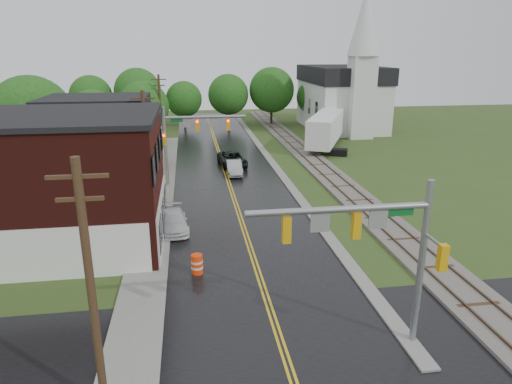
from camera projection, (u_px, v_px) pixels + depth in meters
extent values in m
cube|color=black|center=(226.00, 175.00, 45.19)|extent=(10.00, 90.00, 0.02)
cube|color=black|center=(284.00, 353.00, 18.78)|extent=(60.00, 9.00, 0.02)
cube|color=gray|center=(271.00, 161.00, 50.66)|extent=(0.80, 70.00, 0.12)
cube|color=gray|center=(160.00, 193.00, 39.60)|extent=(2.40, 50.00, 0.12)
cube|color=#41120D|center=(43.00, 184.00, 28.08)|extent=(14.00, 10.00, 8.00)
cube|color=silver|center=(162.00, 216.00, 29.82)|extent=(0.10, 9.50, 3.00)
cube|color=black|center=(34.00, 117.00, 26.83)|extent=(14.30, 10.30, 0.30)
cube|color=tan|center=(101.00, 156.00, 38.90)|extent=(8.00, 7.00, 6.40)
cube|color=#3F0F0C|center=(127.00, 146.00, 47.83)|extent=(7.00, 6.00, 4.40)
cube|color=silver|center=(341.00, 106.00, 70.51)|extent=(10.00, 16.00, 7.00)
cube|color=black|center=(343.00, 74.00, 69.10)|extent=(10.40, 16.40, 2.40)
cube|color=silver|center=(360.00, 98.00, 62.37)|extent=(3.20, 3.20, 11.00)
cone|color=silver|center=(366.00, 20.00, 59.35)|extent=(4.40, 4.40, 9.00)
cube|color=#59544C|center=(311.00, 159.00, 51.28)|extent=(3.20, 80.00, 0.20)
cube|color=#4C3828|center=(305.00, 158.00, 51.13)|extent=(0.10, 80.00, 0.12)
cube|color=#4C3828|center=(317.00, 157.00, 51.33)|extent=(0.10, 80.00, 0.12)
cylinder|color=gray|center=(421.00, 265.00, 18.48)|extent=(0.28, 0.28, 7.20)
cylinder|color=gray|center=(339.00, 209.00, 17.19)|extent=(7.20, 0.26, 0.26)
cube|color=orange|center=(356.00, 226.00, 17.50)|extent=(0.32, 0.30, 1.05)
cube|color=orange|center=(287.00, 229.00, 17.12)|extent=(0.32, 0.30, 1.05)
cube|color=gray|center=(378.00, 219.00, 17.57)|extent=(0.75, 0.06, 0.75)
cube|color=gray|center=(320.00, 223.00, 17.24)|extent=(0.75, 0.06, 0.75)
cube|color=#0C5926|center=(396.00, 212.00, 17.59)|extent=(1.40, 0.04, 0.30)
cylinder|color=gray|center=(165.00, 147.00, 40.49)|extent=(0.28, 0.28, 7.20)
cylinder|color=gray|center=(205.00, 117.00, 40.21)|extent=(7.20, 0.26, 0.26)
cube|color=orange|center=(197.00, 125.00, 40.32)|extent=(0.32, 0.30, 1.05)
cube|color=orange|center=(228.00, 124.00, 40.70)|extent=(0.32, 0.30, 1.05)
cube|color=gray|center=(187.00, 123.00, 40.13)|extent=(0.75, 0.06, 0.75)
cube|color=gray|center=(213.00, 122.00, 40.46)|extent=(0.75, 0.06, 0.75)
cube|color=#0C5926|center=(179.00, 120.00, 39.96)|extent=(1.40, 0.04, 0.30)
sphere|color=#FF0C0C|center=(197.00, 122.00, 40.05)|extent=(0.20, 0.20, 0.20)
cylinder|color=#382616|center=(92.00, 294.00, 14.58)|extent=(0.28, 0.28, 9.00)
cube|color=#382616|center=(77.00, 176.00, 13.41)|extent=(1.80, 0.12, 0.12)
cube|color=#382616|center=(80.00, 199.00, 13.62)|extent=(1.40, 0.12, 0.12)
cylinder|color=#382616|center=(146.00, 149.00, 35.33)|extent=(0.28, 0.28, 9.00)
cube|color=#382616|center=(143.00, 98.00, 34.15)|extent=(1.80, 0.12, 0.12)
cube|color=#382616|center=(143.00, 108.00, 34.36)|extent=(1.40, 0.12, 0.12)
cylinder|color=#382616|center=(161.00, 112.00, 56.08)|extent=(0.28, 0.28, 9.00)
cube|color=#382616|center=(159.00, 79.00, 54.90)|extent=(1.80, 0.12, 0.12)
cube|color=#382616|center=(159.00, 85.00, 55.11)|extent=(1.40, 0.12, 0.12)
cylinder|color=black|center=(38.00, 160.00, 44.03)|extent=(0.36, 0.36, 3.42)
sphere|color=#1F4413|center=(32.00, 116.00, 42.77)|extent=(7.60, 7.60, 7.60)
sphere|color=#1F4413|center=(38.00, 124.00, 42.68)|extent=(5.32, 5.32, 5.32)
cylinder|color=black|center=(97.00, 145.00, 52.24)|extent=(0.36, 0.36, 2.70)
sphere|color=#1F4413|center=(94.00, 117.00, 51.25)|extent=(6.00, 6.00, 6.00)
sphere|color=#1F4413|center=(99.00, 122.00, 51.11)|extent=(4.20, 4.20, 4.20)
cylinder|color=black|center=(146.00, 134.00, 58.58)|extent=(0.36, 0.36, 2.88)
sphere|color=#1F4413|center=(144.00, 107.00, 57.52)|extent=(6.40, 6.40, 6.40)
sphere|color=#1F4413|center=(148.00, 111.00, 57.39)|extent=(4.48, 4.48, 4.48)
imported|color=black|center=(232.00, 159.00, 48.29)|extent=(3.05, 5.67, 1.51)
imported|color=#A2A2A7|center=(234.00, 168.00, 45.16)|extent=(1.53, 4.20, 1.37)
imported|color=silver|center=(174.00, 221.00, 31.31)|extent=(2.27, 4.66, 1.31)
cube|color=black|center=(338.00, 152.00, 53.22)|extent=(2.47, 2.00, 0.80)
cylinder|color=gray|center=(318.00, 139.00, 61.06)|extent=(0.16, 0.16, 0.80)
cube|color=white|center=(326.00, 128.00, 57.30)|extent=(8.23, 13.27, 3.32)
cylinder|color=#F8390B|center=(197.00, 264.00, 25.26)|extent=(0.67, 0.67, 1.14)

